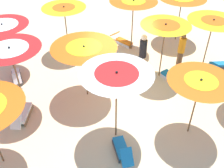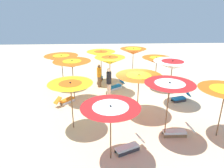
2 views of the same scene
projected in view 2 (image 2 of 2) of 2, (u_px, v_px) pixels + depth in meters
name	position (u px, v px, depth m)	size (l,w,h in m)	color
ground	(122.00, 103.00, 12.13)	(39.38, 39.38, 0.04)	beige
beach_umbrella_0	(111.00, 112.00, 7.05)	(2.06, 2.06, 2.19)	brown
beach_umbrella_1	(169.00, 88.00, 8.14)	(1.98, 1.98, 2.55)	brown
beach_umbrella_3	(71.00, 88.00, 8.95)	(1.95, 1.95, 2.27)	brown
beach_umbrella_4	(139.00, 78.00, 10.27)	(2.30, 2.30, 2.16)	brown
beach_umbrella_5	(172.00, 65.00, 11.31)	(2.06, 2.06, 2.55)	brown
beach_umbrella_6	(72.00, 64.00, 11.68)	(2.13, 2.13, 2.46)	brown
beach_umbrella_7	(110.00, 61.00, 12.87)	(1.91, 1.91, 2.39)	brown
beach_umbrella_8	(157.00, 60.00, 13.65)	(1.94, 1.94, 2.18)	brown
beach_umbrella_9	(61.00, 59.00, 13.91)	(2.26, 2.26, 2.25)	brown
beach_umbrella_10	(101.00, 54.00, 14.66)	(2.04, 2.04, 2.34)	brown
beach_umbrella_11	(133.00, 51.00, 15.73)	(1.99, 1.99, 2.32)	brown
lounger_0	(129.00, 146.00, 8.06)	(1.23, 0.80, 0.61)	#333338
lounger_1	(100.00, 76.00, 16.15)	(0.44, 1.16, 0.60)	#333338
lounger_2	(180.00, 97.00, 12.27)	(1.22, 0.67, 0.68)	#333338
lounger_3	(66.00, 100.00, 11.99)	(1.10, 1.18, 0.54)	silver
lounger_4	(177.00, 131.00, 9.01)	(1.34, 0.38, 0.59)	olive
lounger_5	(116.00, 86.00, 14.07)	(1.24, 1.04, 0.64)	silver
beachgoer_0	(109.00, 82.00, 12.57)	(0.30, 0.30, 1.85)	beige
beachgoer_1	(99.00, 76.00, 14.17)	(0.30, 0.30, 1.61)	brown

